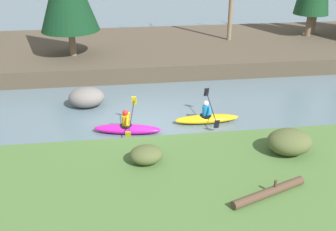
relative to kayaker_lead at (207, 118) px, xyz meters
name	(u,v)px	position (x,y,z in m)	size (l,w,h in m)	color
ground_plane	(144,127)	(-2.67, -0.11, -0.22)	(90.00, 90.00, 0.00)	slate
riverbank_near	(161,214)	(-2.67, -6.14, 0.21)	(44.00, 7.29, 0.87)	#476B33
riverbank_far	(132,51)	(-2.67, 9.74, 0.22)	(44.00, 9.51, 0.89)	#4C4233
shrub_clump_second	(146,155)	(-2.90, -4.19, 0.92)	(1.03, 0.86, 0.56)	#4C562D
shrub_clump_third	(289,142)	(1.70, -4.19, 1.04)	(1.45, 1.21, 0.79)	#4C562D
kayaker_lead	(207,118)	(0.00, 0.00, 0.00)	(2.77, 2.06, 1.20)	yellow
kayaker_middle	(128,128)	(-3.35, -0.50, 0.00)	(2.79, 2.06, 1.20)	#C61999
boulder_midstream	(87,97)	(-5.11, 2.37, 0.24)	(1.63, 1.27, 0.92)	slate
driftwood_log	(269,192)	(0.24, -6.32, 0.77)	(2.32, 1.09, 0.44)	#4C3828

